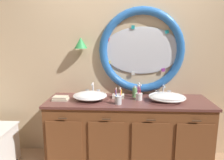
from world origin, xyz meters
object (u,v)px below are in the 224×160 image
at_px(toothbrush_holder_right, 139,96).
at_px(toiletry_basket, 118,96).
at_px(sink_basin_right, 167,97).
at_px(toothbrush_holder_left, 118,100).
at_px(sink_basin_left, 90,96).
at_px(soap_dispenser, 135,92).
at_px(folded_hand_towel, 60,98).

xyz_separation_m(toothbrush_holder_right, toiletry_basket, (-0.26, 0.08, -0.02)).
bearing_deg(sink_basin_right, toothbrush_holder_left, -166.06).
bearing_deg(toothbrush_holder_left, sink_basin_left, 157.33).
bearing_deg(sink_basin_left, soap_dispenser, 15.40).
bearing_deg(toiletry_basket, toothbrush_holder_left, -89.04).
xyz_separation_m(toothbrush_holder_left, soap_dispenser, (0.21, 0.30, 0.01)).
bearing_deg(toothbrush_holder_left, soap_dispenser, 55.33).
distance_m(toothbrush_holder_right, toiletry_basket, 0.27).
height_order(soap_dispenser, folded_hand_towel, soap_dispenser).
distance_m(sink_basin_left, toothbrush_holder_left, 0.38).
bearing_deg(soap_dispenser, toothbrush_holder_left, -124.67).
bearing_deg(toiletry_basket, toothbrush_holder_right, -17.15).
relative_size(sink_basin_right, toothbrush_holder_left, 2.23).
distance_m(toothbrush_holder_left, folded_hand_towel, 0.73).
distance_m(folded_hand_towel, toiletry_basket, 0.73).
height_order(toothbrush_holder_left, toiletry_basket, toothbrush_holder_left).
xyz_separation_m(soap_dispenser, toiletry_basket, (-0.21, -0.04, -0.04)).
bearing_deg(toothbrush_holder_right, sink_basin_left, -176.91).
relative_size(toothbrush_holder_left, toiletry_basket, 1.32).
distance_m(sink_basin_left, soap_dispenser, 0.58).
relative_size(toothbrush_holder_left, toothbrush_holder_right, 0.91).
bearing_deg(toothbrush_holder_left, folded_hand_towel, 170.78).
bearing_deg(soap_dispenser, sink_basin_right, -21.91).
bearing_deg(toothbrush_holder_right, sink_basin_right, -5.55).
relative_size(soap_dispenser, toiletry_basket, 1.03).
bearing_deg(sink_basin_left, toiletry_basket, 17.97).
xyz_separation_m(sink_basin_left, soap_dispenser, (0.56, 0.15, 0.01)).
xyz_separation_m(sink_basin_left, toothbrush_holder_right, (0.61, 0.03, -0.00)).
distance_m(soap_dispenser, folded_hand_towel, 0.94).
bearing_deg(folded_hand_towel, sink_basin_right, 1.35).
distance_m(toothbrush_holder_right, folded_hand_towel, 0.97).
height_order(soap_dispenser, toiletry_basket, soap_dispenser).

